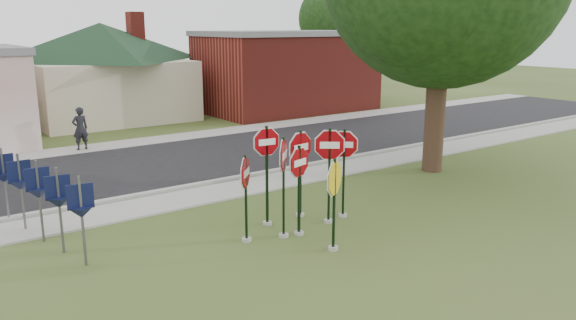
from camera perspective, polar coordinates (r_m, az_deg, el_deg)
ground at (r=13.25m, az=5.01°, el=-8.95°), size 120.00×120.00×0.00m
sidewalk_near at (r=17.50m, az=-6.89°, el=-3.25°), size 60.00×1.60×0.06m
road at (r=21.42m, az=-12.79°, el=-0.41°), size 60.00×7.00×0.04m
sidewalk_far at (r=25.34m, az=-16.69°, el=1.51°), size 60.00×1.60×0.06m
curb at (r=18.34m, az=-8.42°, el=-2.39°), size 60.00×0.20×0.14m
stop_sign_center at (r=13.58m, az=1.14°, el=-1.94°), size 0.98×0.31×2.36m
stop_sign_yellow at (r=12.71m, az=4.72°, el=-3.34°), size 1.00×0.55×2.27m
stop_sign_left at (r=13.38m, az=-0.46°, el=-1.27°), size 0.81×0.78×2.61m
stop_sign_right at (r=14.43m, az=4.23°, el=-0.19°), size 0.87×0.68×2.63m
stop_sign_back_right at (r=14.91m, az=1.26°, el=-0.09°), size 1.13×0.24×2.49m
stop_sign_back_left at (r=14.22m, az=-2.17°, el=-0.23°), size 1.00×0.24×2.70m
stop_sign_far_right at (r=14.92m, az=5.71°, el=-0.18°), size 0.71×0.73×2.51m
stop_sign_far_left at (r=13.22m, az=-4.32°, el=-2.78°), size 0.77×0.75×2.23m
route_sign_row at (r=14.46m, az=-23.99°, el=-3.03°), size 1.43×4.63×2.00m
building_house at (r=32.81m, az=-18.40°, el=10.38°), size 11.60×11.60×6.20m
building_brick at (r=34.31m, az=-0.08°, el=9.08°), size 10.20×6.20×4.75m
bg_tree_right at (r=46.31m, az=4.63°, el=14.12°), size 5.60×5.60×8.40m
pedestrian at (r=24.54m, az=-20.36°, el=3.02°), size 0.67×0.47×1.76m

